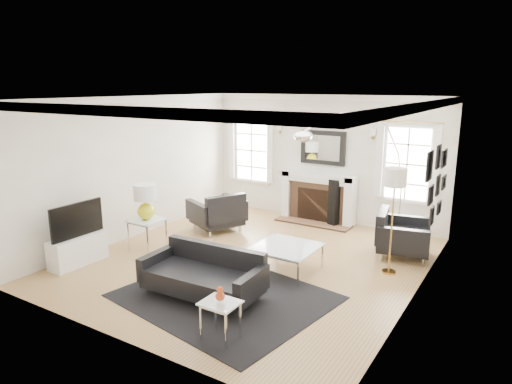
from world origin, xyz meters
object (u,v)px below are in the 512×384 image
Objects in this scene: fireplace at (318,198)px; arc_floor_lamp at (353,170)px; armchair_left at (218,213)px; armchair_right at (400,236)px; coffee_table at (286,248)px; gourd_lamp at (145,199)px; sofa at (205,275)px.

arc_floor_lamp is (1.08, -0.84, 0.88)m from fireplace.
fireplace is at bearing 142.25° from arc_floor_lamp.
armchair_left is 1.13× the size of armchair_right.
arc_floor_lamp reaches higher than armchair_right.
armchair_left is at bearing -130.52° from fireplace.
fireplace is 2.99m from coffee_table.
arc_floor_lamp is at bearing 41.15° from gourd_lamp.
fireplace is 2.60× the size of gourd_lamp.
gourd_lamp is (-2.61, -0.52, 0.59)m from coffee_table.
gourd_lamp is at bearing -138.85° from arc_floor_lamp.
armchair_right reaches higher than coffee_table.
sofa is 3.76m from arc_floor_lamp.
coffee_table is 2.72m from gourd_lamp.
armchair_left is at bearing 122.68° from sofa.
sofa is at bearing -105.05° from arc_floor_lamp.
gourd_lamp reaches higher than coffee_table.
armchair_right is 1.76× the size of gourd_lamp.
fireplace is 3.93m from gourd_lamp.
fireplace is at bearing 49.48° from armchair_left.
coffee_table is (0.58, 1.41, 0.09)m from sofa.
coffee_table is 2.32m from arc_floor_lamp.
arc_floor_lamp reaches higher than coffee_table.
gourd_lamp is at bearing -102.80° from armchair_left.
sofa is 2.78× the size of gourd_lamp.
gourd_lamp is (-1.87, -3.42, 0.45)m from fireplace.
armchair_right is 1.52m from arc_floor_lamp.
sofa is 1.40× the size of armchair_left.
coffee_table is at bearing -75.78° from fireplace.
arc_floor_lamp is (2.96, 2.58, 0.43)m from gourd_lamp.
arc_floor_lamp reaches higher than sofa.
arc_floor_lamp reaches higher than fireplace.
armchair_left is 0.49× the size of arc_floor_lamp.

